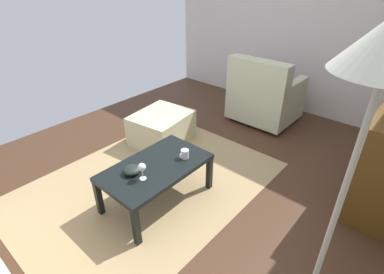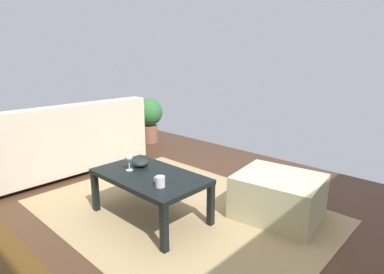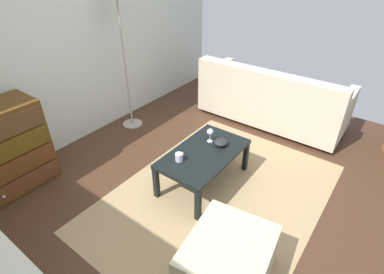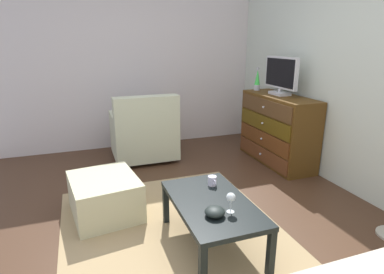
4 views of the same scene
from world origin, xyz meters
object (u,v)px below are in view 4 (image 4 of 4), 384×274
(tv, at_px, (281,75))
(coffee_table, at_px, (212,206))
(lava_lamp, at_px, (257,80))
(ottoman, at_px, (105,196))
(bowl_decorative, at_px, (215,212))
(dresser, at_px, (277,129))
(mug, at_px, (212,181))
(armchair, at_px, (144,134))
(wine_glass, at_px, (231,198))

(tv, height_order, coffee_table, tv)
(lava_lamp, height_order, ottoman, lava_lamp)
(lava_lamp, xyz_separation_m, bowl_decorative, (2.21, -1.63, -0.64))
(dresser, bearing_deg, ottoman, -74.29)
(lava_lamp, relative_size, mug, 2.89)
(tv, xyz_separation_m, lava_lamp, (-0.47, -0.07, -0.12))
(bowl_decorative, relative_size, armchair, 0.16)
(dresser, height_order, tv, tv)
(wine_glass, relative_size, bowl_decorative, 1.04)
(coffee_table, bearing_deg, bowl_decorative, -17.95)
(armchair, bearing_deg, tv, 69.01)
(bowl_decorative, bearing_deg, lava_lamp, 143.67)
(wine_glass, bearing_deg, mug, 173.58)
(armchair, bearing_deg, mug, 6.65)
(wine_glass, bearing_deg, armchair, -175.90)
(tv, height_order, ottoman, tv)
(mug, distance_m, armchair, 1.94)
(wine_glass, bearing_deg, coffee_table, -162.82)
(dresser, height_order, mug, dresser)
(coffee_table, distance_m, armchair, 2.19)
(dresser, xyz_separation_m, ottoman, (0.67, -2.38, -0.28))
(coffee_table, relative_size, mug, 8.74)
(tv, distance_m, mug, 2.10)
(tv, xyz_separation_m, coffee_table, (1.53, -1.62, -0.84))
(wine_glass, xyz_separation_m, armchair, (-2.39, -0.17, -0.14))
(coffee_table, height_order, armchair, armchair)
(lava_lamp, xyz_separation_m, armchair, (-0.19, -1.67, -0.70))
(lava_lamp, relative_size, wine_glass, 2.10)
(armchair, bearing_deg, bowl_decorative, 0.95)
(lava_lamp, bearing_deg, ottoman, -62.98)
(dresser, bearing_deg, bowl_decorative, -44.67)
(dresser, xyz_separation_m, coffee_table, (1.48, -1.60, -0.11))
(bowl_decorative, relative_size, ottoman, 0.22)
(wine_glass, distance_m, bowl_decorative, 0.16)
(bowl_decorative, bearing_deg, mug, 158.95)
(coffee_table, distance_m, mug, 0.30)
(mug, height_order, armchair, armchair)
(mug, relative_size, armchair, 0.12)
(coffee_table, distance_m, wine_glass, 0.27)
(tv, bearing_deg, dresser, -25.66)
(tv, relative_size, wine_glass, 4.24)
(bowl_decorative, bearing_deg, armchair, -179.05)
(lava_lamp, height_order, armchair, lava_lamp)
(lava_lamp, relative_size, ottoman, 0.47)
(coffee_table, height_order, wine_glass, wine_glass)
(ottoman, bearing_deg, dresser, 105.71)
(tv, bearing_deg, coffee_table, -46.80)
(coffee_table, xyz_separation_m, mug, (-0.27, 0.12, 0.09))
(armchair, bearing_deg, coffee_table, 2.85)
(tv, distance_m, ottoman, 2.71)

